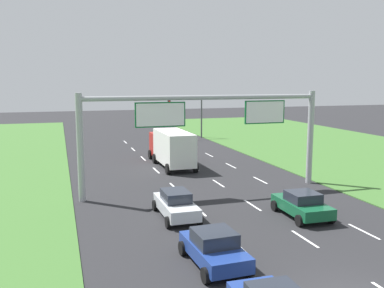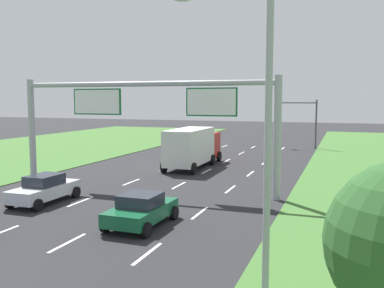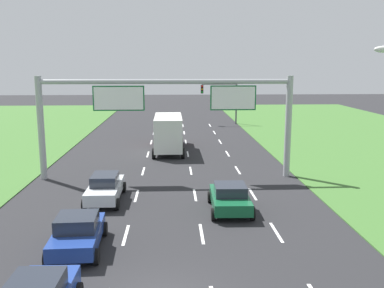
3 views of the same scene
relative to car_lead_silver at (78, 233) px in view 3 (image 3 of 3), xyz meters
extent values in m
cube|color=white|center=(1.84, 1.50, -0.76)|extent=(0.14, 2.40, 0.01)
cube|color=white|center=(1.84, 7.50, -0.76)|extent=(0.14, 2.40, 0.01)
cube|color=white|center=(1.84, 13.50, -0.76)|extent=(0.14, 2.40, 0.01)
cube|color=white|center=(1.84, 19.50, -0.76)|extent=(0.14, 2.40, 0.01)
cube|color=white|center=(1.84, 25.50, -0.76)|extent=(0.14, 2.40, 0.01)
cube|color=white|center=(1.84, 31.50, -0.76)|extent=(0.14, 2.40, 0.01)
cube|color=white|center=(1.84, 37.50, -0.76)|extent=(0.14, 2.40, 0.01)
cube|color=white|center=(5.34, 1.50, -0.76)|extent=(0.14, 2.40, 0.01)
cube|color=white|center=(5.34, 7.50, -0.76)|extent=(0.14, 2.40, 0.01)
cube|color=white|center=(5.34, 13.50, -0.76)|extent=(0.14, 2.40, 0.01)
cube|color=white|center=(5.34, 19.50, -0.76)|extent=(0.14, 2.40, 0.01)
cube|color=white|center=(5.34, 25.50, -0.76)|extent=(0.14, 2.40, 0.01)
cube|color=white|center=(5.34, 31.50, -0.76)|extent=(0.14, 2.40, 0.01)
cube|color=white|center=(5.34, 37.50, -0.76)|extent=(0.14, 2.40, 0.01)
cube|color=white|center=(8.84, 1.50, -0.76)|extent=(0.14, 2.40, 0.01)
cube|color=white|center=(8.84, 7.50, -0.76)|extent=(0.14, 2.40, 0.01)
cube|color=white|center=(8.84, 13.50, -0.76)|extent=(0.14, 2.40, 0.01)
cube|color=white|center=(8.84, 19.50, -0.76)|extent=(0.14, 2.40, 0.01)
cube|color=white|center=(8.84, 25.50, -0.76)|extent=(0.14, 2.40, 0.01)
cube|color=white|center=(8.84, 31.50, -0.76)|extent=(0.14, 2.40, 0.01)
cube|color=white|center=(8.84, 37.50, -0.76)|extent=(0.14, 2.40, 0.01)
cube|color=navy|center=(0.00, 0.00, -0.14)|extent=(1.98, 4.04, 0.61)
cube|color=#232833|center=(0.00, -0.01, 0.47)|extent=(1.71, 1.74, 0.59)
cylinder|color=black|center=(-0.99, 1.40, -0.44)|extent=(0.24, 0.65, 0.64)
cylinder|color=black|center=(0.88, 1.47, -0.44)|extent=(0.24, 0.65, 0.64)
cylinder|color=black|center=(-0.88, -1.47, -0.44)|extent=(0.24, 0.65, 0.64)
cylinder|color=black|center=(0.99, -1.40, -0.44)|extent=(0.24, 0.65, 0.64)
cube|color=#145633|center=(7.06, 4.60, -0.14)|extent=(2.00, 4.01, 0.61)
cube|color=#232833|center=(7.05, 4.52, 0.44)|extent=(1.67, 1.72, 0.55)
cylinder|color=black|center=(6.11, 6.05, -0.44)|extent=(0.23, 0.64, 0.64)
cylinder|color=black|center=(8.07, 6.01, -0.44)|extent=(0.23, 0.64, 0.64)
cylinder|color=black|center=(6.04, 3.18, -0.44)|extent=(0.23, 0.64, 0.64)
cylinder|color=black|center=(8.01, 3.14, -0.44)|extent=(0.23, 0.64, 0.64)
cube|color=silver|center=(0.13, 6.64, -0.11)|extent=(1.72, 4.37, 0.66)
cube|color=#232833|center=(0.13, 6.66, 0.51)|extent=(1.42, 1.94, 0.58)
cylinder|color=black|center=(-0.74, 8.28, -0.44)|extent=(0.22, 0.64, 0.64)
cylinder|color=black|center=(1.01, 8.27, -0.44)|extent=(0.22, 0.64, 0.64)
cylinder|color=black|center=(-0.75, 5.01, -0.44)|extent=(0.22, 0.64, 0.64)
cylinder|color=black|center=(1.00, 5.01, -0.44)|extent=(0.22, 0.64, 0.64)
cube|color=#B21E19|center=(3.61, 24.56, 0.79)|extent=(2.21, 2.11, 2.20)
cube|color=silver|center=(3.63, 20.24, 1.09)|extent=(2.39, 6.25, 2.81)
cylinder|color=black|center=(2.48, 25.05, -0.31)|extent=(0.28, 0.90, 0.90)
cylinder|color=black|center=(4.74, 25.07, -0.31)|extent=(0.28, 0.90, 0.90)
cylinder|color=black|center=(2.41, 22.75, -0.31)|extent=(0.28, 0.90, 0.90)
cylinder|color=black|center=(4.83, 22.77, -0.31)|extent=(0.28, 0.90, 0.90)
cylinder|color=black|center=(2.43, 17.72, -0.31)|extent=(0.28, 0.90, 0.90)
cylinder|color=black|center=(4.85, 17.73, -0.31)|extent=(0.28, 0.90, 0.90)
cylinder|color=#9EA0A5|center=(-4.81, 11.64, 2.74)|extent=(0.44, 0.44, 7.00)
cylinder|color=#9EA0A5|center=(11.99, 11.64, 2.74)|extent=(0.44, 0.44, 7.00)
cylinder|color=#9EA0A5|center=(3.59, 11.64, 5.84)|extent=(16.80, 0.32, 0.32)
cube|color=#0C5B28|center=(0.44, 11.64, 4.74)|extent=(3.43, 0.12, 1.67)
cube|color=white|center=(0.44, 11.58, 4.74)|extent=(3.27, 0.01, 1.51)
cube|color=#0C5B28|center=(8.14, 11.64, 4.74)|extent=(3.10, 0.12, 1.67)
cube|color=white|center=(8.14, 11.58, 4.74)|extent=(2.94, 0.01, 1.51)
cylinder|color=#47494F|center=(12.37, 38.52, 2.04)|extent=(0.20, 0.20, 5.60)
cylinder|color=#47494F|center=(10.12, 38.52, 4.49)|extent=(4.50, 0.14, 0.14)
cube|color=black|center=(7.87, 38.52, 3.84)|extent=(0.32, 0.36, 1.10)
sphere|color=red|center=(7.87, 38.31, 4.21)|extent=(0.22, 0.22, 0.22)
sphere|color=orange|center=(7.87, 38.31, 3.84)|extent=(0.22, 0.22, 0.22)
sphere|color=green|center=(7.87, 38.31, 3.47)|extent=(0.22, 0.22, 0.22)
ellipsoid|color=silver|center=(11.57, -1.88, 7.49)|extent=(0.64, 0.32, 0.24)
camera|label=1|loc=(-6.02, -16.15, 7.04)|focal=40.00mm
camera|label=2|loc=(15.54, -12.28, 4.91)|focal=40.00mm
camera|label=3|loc=(4.04, -17.18, 6.94)|focal=40.00mm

